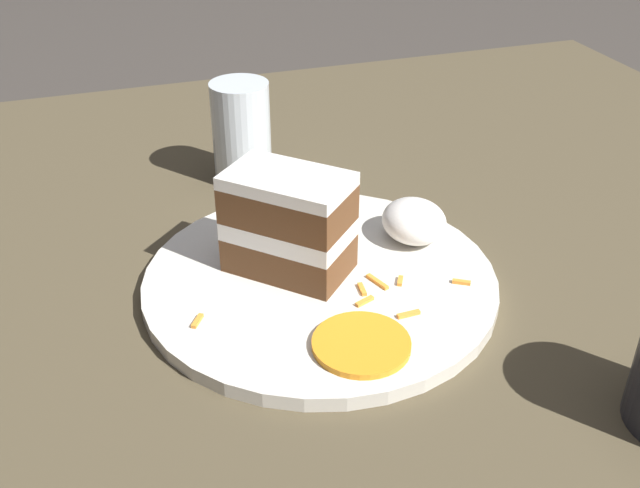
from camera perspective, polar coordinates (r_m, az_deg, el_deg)
name	(u,v)px	position (r m, az deg, el deg)	size (l,w,h in m)	color
ground_plane	(372,313)	(0.65, 4.01, -5.29)	(6.00, 6.00, 0.00)	#38332D
dining_table	(373,302)	(0.64, 4.05, -4.43)	(1.13, 1.17, 0.02)	#4C422D
plate	(320,281)	(0.64, 0.00, -2.85)	(0.30, 0.30, 0.01)	silver
cake_slice	(288,223)	(0.62, -2.43, 1.60)	(0.11, 0.11, 0.09)	brown
cream_dollop	(414,221)	(0.68, 7.18, 1.76)	(0.06, 0.06, 0.04)	white
orange_garnish	(361,344)	(0.56, 3.17, -7.62)	(0.07, 0.07, 0.01)	orange
carrot_shreds_scatter	(336,276)	(0.63, 1.20, -2.47)	(0.19, 0.23, 0.00)	orange
drinking_glass	(242,139)	(0.80, -5.97, 7.97)	(0.06, 0.06, 0.11)	silver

